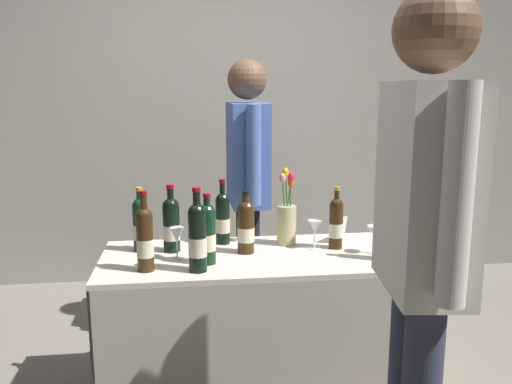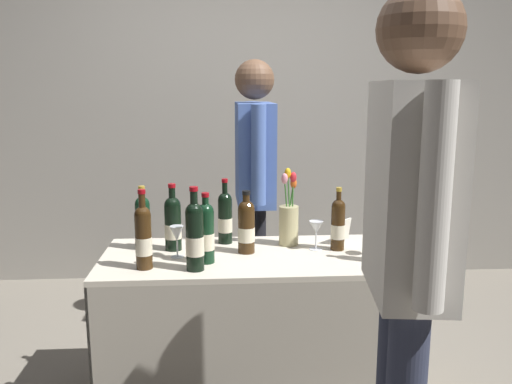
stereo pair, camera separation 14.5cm
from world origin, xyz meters
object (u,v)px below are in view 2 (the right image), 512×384
Objects in this scene: tasting_table at (256,301)px; flower_vase at (289,220)px; wine_glass_near_taster at (177,235)px; vendor_presenter at (255,173)px; wine_glass_near_vendor at (316,228)px; taster_foreground_right at (409,232)px; display_bottle_0 at (143,236)px; featured_wine_bottle at (246,226)px; wine_glass_mid at (377,235)px.

tasting_table is 0.43m from flower_vase.
tasting_table is at bearing 2.36° from wine_glass_near_taster.
wine_glass_near_vendor is at bearing 21.02° from vendor_presenter.
display_bottle_0 is at bearing 57.38° from taster_foreground_right.
display_bottle_0 is 0.20× the size of taster_foreground_right.
wine_glass_near_vendor is at bearing 12.92° from taster_foreground_right.
featured_wine_bottle is 0.68m from vendor_presenter.
wine_glass_near_taster is at bearing 178.00° from wine_glass_mid.
display_bottle_0 reaches higher than wine_glass_near_vendor.
wine_glass_near_vendor is (0.34, 0.02, -0.03)m from featured_wine_bottle.
vendor_presenter is (-0.14, 0.55, 0.15)m from flower_vase.
flower_vase is (0.17, 0.15, 0.36)m from tasting_table.
taster_foreground_right reaches higher than flower_vase.
featured_wine_bottle is 0.17× the size of taster_foreground_right.
wine_glass_near_vendor is 1.07× the size of wine_glass_mid.
flower_vase is at bearing 41.53° from tasting_table.
flower_vase is (0.22, 0.12, -0.01)m from featured_wine_bottle.
wine_glass_mid is 0.44m from flower_vase.
wine_glass_mid is at bearing 34.01° from vendor_presenter.
featured_wine_bottle is 0.25m from flower_vase.
vendor_presenter is (-0.26, 0.64, 0.17)m from wine_glass_near_vendor.
featured_wine_bottle is 1.05m from taster_foreground_right.
taster_foreground_right reaches higher than vendor_presenter.
wine_glass_mid is 0.93m from vendor_presenter.
vendor_presenter is at bearing 111.93° from wine_glass_near_vendor.
wine_glass_mid is at bearing -22.37° from wine_glass_near_vendor.
featured_wine_bottle is 0.34m from wine_glass_near_vendor.
wine_glass_near_vendor is 0.09× the size of vendor_presenter.
tasting_table is 0.87× the size of vendor_presenter.
taster_foreground_right is at bearing -39.35° from display_bottle_0.
wine_glass_mid is 0.93m from wine_glass_near_taster.
wine_glass_near_vendor is (0.29, 0.06, 0.34)m from tasting_table.
wine_glass_near_vendor is at bearing 4.09° from featured_wine_bottle.
vendor_presenter is at bearing 58.32° from display_bottle_0.
flower_vase reaches higher than display_bottle_0.
featured_wine_bottle is at bearing 139.03° from tasting_table.
tasting_table is 4.13× the size of display_bottle_0.
wine_glass_near_vendor is at bearing 6.65° from wine_glass_near_taster.
taster_foreground_right is at bearing -83.81° from wine_glass_near_vendor.
tasting_table is 9.70× the size of wine_glass_near_taster.
display_bottle_0 is 2.62× the size of wine_glass_mid.
flower_vase is at bearing 25.17° from display_bottle_0.
display_bottle_0 is 0.90× the size of flower_vase.
display_bottle_0 reaches higher than wine_glass_near_taster.
featured_wine_bottle is at bearing 171.98° from wine_glass_mid.
flower_vase is (-0.39, 0.20, 0.02)m from wine_glass_mid.
taster_foreground_right is at bearing -49.00° from wine_glass_near_taster.
wine_glass_near_taster is at bearing -162.64° from flower_vase.
flower_vase reaches higher than wine_glass_mid.
display_bottle_0 is at bearing -154.83° from flower_vase.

